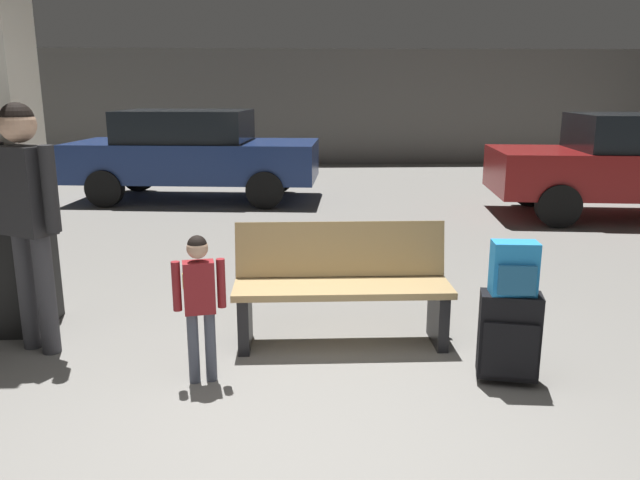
% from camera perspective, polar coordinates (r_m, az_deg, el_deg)
% --- Properties ---
extents(ground_plane, '(18.00, 18.00, 0.10)m').
position_cam_1_polar(ground_plane, '(7.14, -2.62, -1.88)').
color(ground_plane, gray).
extents(garage_back_wall, '(18.00, 0.12, 2.80)m').
position_cam_1_polar(garage_back_wall, '(15.75, -2.55, 12.02)').
color(garage_back_wall, slate).
rests_on(garage_back_wall, ground_plane).
extents(bench, '(1.60, 0.53, 0.89)m').
position_cam_1_polar(bench, '(4.66, 2.00, -4.14)').
color(bench, tan).
rests_on(bench, ground_plane).
extents(suitcase, '(0.42, 0.30, 0.60)m').
position_cam_1_polar(suitcase, '(4.23, 16.90, -8.41)').
color(suitcase, black).
rests_on(suitcase, ground_plane).
extents(backpack_bright, '(0.29, 0.22, 0.34)m').
position_cam_1_polar(backpack_bright, '(4.09, 17.35, -2.55)').
color(backpack_bright, '#268CD8').
rests_on(backpack_bright, suitcase).
extents(child, '(0.33, 0.19, 0.98)m').
position_cam_1_polar(child, '(4.04, -11.00, -4.81)').
color(child, '#4C5160').
rests_on(child, ground_plane).
extents(adult, '(0.54, 0.36, 1.78)m').
position_cam_1_polar(adult, '(4.79, -25.29, 3.14)').
color(adult, '#38383D').
rests_on(adult, ground_plane).
extents(parked_car_far, '(4.25, 2.11, 1.51)m').
position_cam_1_polar(parked_car_far, '(10.91, -11.53, 7.87)').
color(parked_car_far, navy).
rests_on(parked_car_far, ground_plane).
extents(parked_car_side, '(4.27, 2.18, 1.51)m').
position_cam_1_polar(parked_car_side, '(10.28, 27.21, 6.29)').
color(parked_car_side, maroon).
rests_on(parked_car_side, ground_plane).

